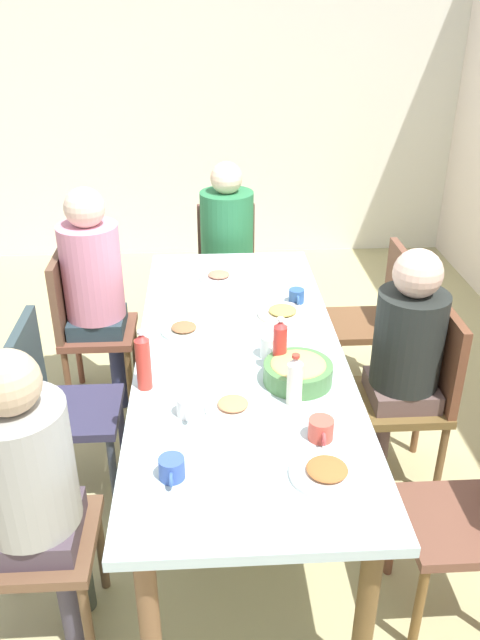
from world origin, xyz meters
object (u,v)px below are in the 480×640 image
(chair_2, at_px, (378,313))
(cup_2, at_px, (188,407))
(cup_1, at_px, (321,430))
(bowl_0, at_px, (298,371))
(plate_1, at_px, (219,277))
(bottle_0, at_px, (143,361))
(chair_0, at_px, (227,265))
(chair_4, at_px, (56,400))
(chair_6, at_px, (13,527))
(cup_0, at_px, (172,469))
(cup_3, at_px, (270,347))
(bottle_2, at_px, (295,381))
(person_0, at_px, (227,237))
(plate_3, at_px, (327,472))
(dining_table, at_px, (240,364))
(person_5, at_px, (95,280))
(plate_4, at_px, (184,330))
(bottle_1, at_px, (280,347))
(chair_5, at_px, (83,321))
(cup_4, at_px, (297,296))
(plate_0, at_px, (283,313))
(person_6, at_px, (29,477))
(plate_2, at_px, (233,406))
(chair_1, at_px, (418,388))
(person_1, at_px, (405,349))

(chair_2, distance_m, cup_2, 1.64)
(chair_2, height_order, cup_1, chair_2)
(chair_2, distance_m, bowl_0, 1.23)
(plate_1, relative_size, bottle_0, 0.83)
(chair_0, distance_m, chair_4, 1.74)
(chair_6, relative_size, cup_0, 7.41)
(cup_3, relative_size, bottle_2, 0.54)
(cup_0, bearing_deg, person_0, 173.18)
(chair_2, height_order, plate_3, chair_2)
(person_0, bearing_deg, dining_table, 0.00)
(person_0, relative_size, person_5, 0.96)
(plate_4, height_order, bottle_0, bottle_0)
(plate_4, xyz_separation_m, bottle_1, (0.37, 0.40, 0.11))
(chair_0, distance_m, bottle_0, 1.87)
(chair_5, height_order, cup_4, chair_5)
(chair_2, relative_size, plate_1, 4.21)
(cup_4, bearing_deg, chair_4, -68.09)
(plate_0, bearing_deg, bowl_0, -0.83)
(person_6, xyz_separation_m, plate_1, (-1.54, 0.67, 0.03))
(person_0, height_order, plate_1, person_0)
(cup_3, distance_m, bottle_1, 0.15)
(chair_6, height_order, plate_3, chair_6)
(person_6, bearing_deg, dining_table, 135.81)
(plate_1, height_order, cup_0, cup_0)
(chair_0, bearing_deg, cup_4, 16.39)
(cup_1, height_order, bottle_0, bottle_0)
(person_0, relative_size, chair_2, 1.36)
(plate_2, xyz_separation_m, bottle_2, (-0.03, 0.24, 0.09))
(plate_1, height_order, bottle_2, bottle_2)
(bottle_0, bearing_deg, person_5, -161.43)
(person_6, bearing_deg, bowl_0, 117.39)
(person_6, xyz_separation_m, plate_4, (-0.94, 0.49, 0.03))
(chair_0, xyz_separation_m, chair_2, (0.76, 0.83, 0.00))
(person_5, bearing_deg, chair_2, 90.00)
(plate_3, height_order, cup_3, cup_3)
(chair_6, bearing_deg, plate_3, 86.63)
(chair_5, relative_size, person_6, 0.74)
(plate_1, bearing_deg, chair_6, -26.31)
(dining_table, height_order, cup_4, cup_4)
(chair_5, relative_size, chair_6, 1.00)
(plate_1, relative_size, plate_4, 1.01)
(chair_1, bearing_deg, chair_4, -90.00)
(chair_1, bearing_deg, plate_0, -118.18)
(chair_2, distance_m, person_5, 1.59)
(cup_1, relative_size, bottle_2, 0.58)
(person_1, bearing_deg, bottle_1, -72.42)
(person_1, bearing_deg, cup_3, -84.20)
(cup_0, bearing_deg, chair_1, 126.31)
(chair_1, distance_m, bottle_0, 1.31)
(dining_table, bearing_deg, person_6, -44.19)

